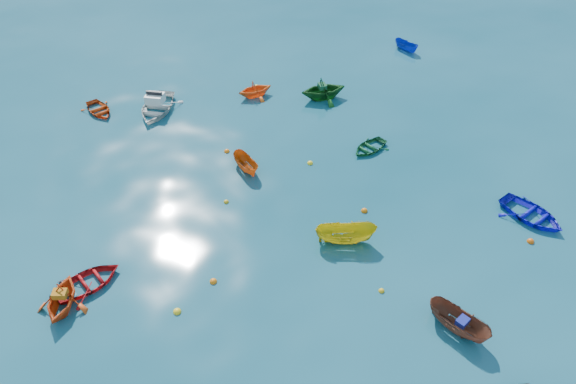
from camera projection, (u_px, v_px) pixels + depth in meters
ground at (342, 248)px, 29.56m from camera, size 160.00×160.00×0.00m
sampan_brown_mid at (456, 329)px, 25.64m from camera, size 1.65×3.27×1.21m
dinghy_blue_se at (530, 218)px, 31.34m from camera, size 2.92×3.87×0.76m
dinghy_orange_w at (65, 307)px, 26.62m from camera, size 3.60×3.70×1.49m
sampan_yellow_mid at (345, 242)px, 29.93m from camera, size 3.36×2.85×1.26m
dinghy_green_e at (369, 149)px, 36.29m from camera, size 2.86×2.21×0.55m
dinghy_red_nw at (90, 285)px, 27.63m from camera, size 3.48×2.63×0.68m
sampan_orange_n at (247, 170)px, 34.69m from camera, size 1.16×2.63×0.99m
dinghy_green_n at (323, 98)px, 41.15m from camera, size 4.00×3.72×1.73m
sampan_blue_far at (406, 50)px, 47.10m from camera, size 1.09×2.41×0.91m
dinghy_red_far at (99, 112)px, 39.72m from camera, size 2.17×2.94×0.59m
dinghy_orange_far at (255, 96)px, 41.40m from camera, size 2.85×2.56×1.34m
motorboat_white at (157, 111)px, 39.83m from camera, size 5.17×5.18×1.48m
tarp_blue_a at (463, 321)px, 25.07m from camera, size 0.64×0.52×0.28m
tarp_orange_a at (60, 294)px, 26.07m from camera, size 0.81×0.77×0.31m
tarp_green_b at (322, 86)px, 40.46m from camera, size 0.71×0.81×0.33m
buoy_ye_a at (381, 291)px, 27.34m from camera, size 0.30×0.30×0.30m
buoy_or_b at (530, 242)px, 29.91m from camera, size 0.39×0.39×0.39m
buoy_ye_b at (177, 312)px, 26.39m from camera, size 0.39×0.39×0.39m
buoy_or_c at (213, 282)px, 27.80m from camera, size 0.37×0.37×0.37m
buoy_ye_c at (310, 163)px, 35.15m from camera, size 0.37×0.37×0.37m
buoy_or_d at (364, 211)px, 31.77m from camera, size 0.38×0.38×0.38m
buoy_ye_d at (226, 202)px, 32.36m from camera, size 0.30×0.30×0.30m
buoy_or_e at (227, 152)px, 36.11m from camera, size 0.36×0.36×0.36m
buoy_ye_e at (256, 87)px, 42.46m from camera, size 0.31×0.31×0.31m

